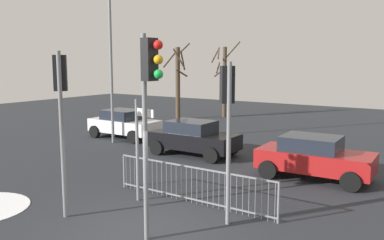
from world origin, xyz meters
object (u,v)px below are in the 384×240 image
Objects in this scene: traffic_light_foreground_left at (61,96)px; traffic_light_rear_right at (227,106)px; car_black_near at (193,137)px; street_lamp at (110,42)px; traffic_light_foreground_right at (149,92)px; car_red_mid at (314,157)px; car_white_far at (124,123)px; bare_tree_right at (178,80)px; bare_tree_left at (224,79)px; direction_sign_post at (139,145)px.

traffic_light_rear_right is at bearing -16.43° from traffic_light_foreground_left.
traffic_light_rear_right is 7.79m from car_black_near.
traffic_light_rear_right is at bearing -31.52° from street_lamp.
traffic_light_foreground_right is 1.15× the size of traffic_light_rear_right.
car_black_near is at bearing 170.81° from car_red_mid.
bare_tree_right is (-1.66, 7.25, 1.95)m from car_white_far.
traffic_light_rear_right is at bearing -60.87° from bare_tree_left.
bare_tree_left is at bearing 89.92° from street_lamp.
traffic_light_foreground_left is 1.11× the size of car_red_mid.
car_black_near is 12.41m from bare_tree_left.
traffic_light_foreground_right is 11.73m from street_lamp.
traffic_light_foreground_right is 0.88× the size of bare_tree_right.
bare_tree_left is at bearing 72.34° from traffic_light_rear_right.
car_black_near is (-4.75, 5.78, -2.16)m from traffic_light_rear_right.
bare_tree_right is at bearing 82.17° from traffic_light_rear_right.
traffic_light_foreground_left is 1.45× the size of direction_sign_post.
car_black_near is (-1.91, 5.77, -0.89)m from direction_sign_post.
street_lamp reaches higher than car_black_near.
bare_tree_right reaches higher than traffic_light_foreground_right.
traffic_light_foreground_left is at bearing -103.84° from direction_sign_post.
traffic_light_foreground_left is at bearing -53.17° from street_lamp.
street_lamp is at bearing 174.08° from car_red_mid.
bare_tree_left is (-10.17, 12.03, 1.97)m from car_red_mid.
bare_tree_right is at bearing 141.37° from car_red_mid.
street_lamp is at bearing -76.21° from bare_tree_right.
car_white_far is 0.47× the size of street_lamp.
traffic_light_foreground_left is 1.11× the size of car_white_far.
car_black_near is at bearing 119.70° from direction_sign_post.
car_white_far is at bearing 164.90° from car_black_near.
direction_sign_post is at bearing -72.26° from car_black_near.
car_black_near is 0.47× the size of street_lamp.
traffic_light_foreground_left is at bearing 160.14° from traffic_light_rear_right.
traffic_light_foreground_left is at bearing -86.48° from traffic_light_foreground_right.
direction_sign_post is at bearing 21.43° from traffic_light_foreground_left.
car_black_near is 0.71× the size of bare_tree_left.
direction_sign_post is (-1.98, 1.91, -1.71)m from traffic_light_foreground_right.
traffic_light_foreground_right is 20.87m from bare_tree_left.
bare_tree_left is (-6.67, 17.07, 1.08)m from direction_sign_post.
car_red_mid is at bearing -49.79° from bare_tree_left.
direction_sign_post is at bearing -130.16° from traffic_light_foreground_right.
bare_tree_right is at bearing 72.51° from traffic_light_foreground_left.
bare_tree_right is (-12.28, 9.33, 1.95)m from car_red_mid.
car_black_near is (5.21, -1.35, 0.00)m from car_white_far.
direction_sign_post is 0.56× the size of bare_tree_right.
car_red_mid is 15.55m from bare_tree_right.
traffic_light_foreground_right is at bearing -43.68° from traffic_light_foreground_left.
car_white_far is 5.38m from car_black_near.
car_black_near is at bearing -149.29° from traffic_light_foreground_right.
bare_tree_left is at bearing 63.59° from traffic_light_foreground_left.
bare_tree_right reaches higher than car_black_near.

